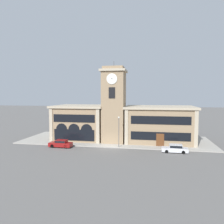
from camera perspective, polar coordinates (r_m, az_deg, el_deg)
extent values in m
plane|color=#605E5B|center=(42.39, -0.68, -9.35)|extent=(300.00, 300.00, 0.00)
cube|color=#A39E93|center=(49.24, 0.92, -7.31)|extent=(41.17, 14.31, 0.15)
cube|color=#937A5B|center=(46.12, 0.49, 1.15)|extent=(4.58, 4.58, 14.91)
cube|color=tan|center=(46.31, 0.49, 10.68)|extent=(5.28, 5.28, 0.45)
cube|color=#937A5B|center=(46.37, 0.49, 11.33)|extent=(4.22, 4.22, 0.60)
cylinder|color=#4C4C51|center=(46.49, 0.49, 12.43)|extent=(0.10, 0.10, 1.20)
cylinder|color=silver|center=(43.85, -0.04, 8.67)|extent=(2.15, 0.10, 2.15)
cylinder|color=black|center=(43.78, -0.05, 8.68)|extent=(0.17, 0.04, 0.17)
cylinder|color=silver|center=(46.61, -2.38, 8.42)|extent=(0.10, 2.15, 2.15)
cylinder|color=black|center=(46.62, -2.46, 8.42)|extent=(0.04, 0.17, 0.17)
cube|color=black|center=(43.75, -0.04, 5.04)|extent=(1.28, 0.10, 2.20)
cube|color=#937A5B|center=(50.89, -8.03, -2.88)|extent=(10.97, 9.65, 7.31)
cube|color=tan|center=(50.54, -8.08, 1.49)|extent=(11.67, 10.35, 0.45)
cube|color=tan|center=(48.33, -15.67, -3.39)|extent=(0.70, 0.16, 7.31)
cube|color=tan|center=(44.82, -3.75, -3.84)|extent=(0.70, 0.16, 7.31)
cube|color=black|center=(46.14, -9.95, -1.65)|extent=(8.99, 0.10, 1.61)
cube|color=black|center=(46.64, -9.89, -5.94)|extent=(8.77, 0.10, 2.34)
cylinder|color=black|center=(47.45, -13.04, -4.38)|extent=(2.41, 0.06, 2.41)
cylinder|color=black|center=(46.44, -9.92, -4.52)|extent=(2.41, 0.06, 2.41)
cylinder|color=black|center=(45.57, -6.67, -4.66)|extent=(2.41, 0.06, 2.41)
cube|color=#937A5B|center=(48.37, 12.29, -3.36)|extent=(14.00, 9.65, 7.25)
cube|color=tan|center=(48.00, 12.37, 1.20)|extent=(14.70, 10.35, 0.45)
cube|color=tan|center=(43.78, 3.76, -4.08)|extent=(0.70, 0.16, 7.25)
cube|color=tan|center=(44.30, 21.16, -4.27)|extent=(0.70, 0.16, 7.25)
cube|color=black|center=(43.35, 12.54, -2.13)|extent=(11.48, 0.10, 1.60)
cube|color=#5B3319|center=(43.95, 12.46, -7.21)|extent=(1.50, 0.12, 2.61)
cube|color=black|center=(43.81, 12.47, -6.21)|extent=(11.48, 0.10, 1.63)
cube|color=maroon|center=(43.90, -13.29, -8.23)|extent=(4.47, 1.82, 0.75)
cube|color=maroon|center=(43.69, -13.10, -7.45)|extent=(2.16, 1.59, 0.51)
cube|color=black|center=(43.69, -13.10, -7.45)|extent=(2.08, 1.62, 0.38)
cylinder|color=black|center=(43.89, -15.34, -8.57)|extent=(0.69, 0.24, 0.69)
cylinder|color=black|center=(45.18, -14.48, -8.18)|extent=(0.69, 0.24, 0.69)
cylinder|color=black|center=(42.73, -12.03, -8.86)|extent=(0.69, 0.24, 0.69)
cylinder|color=black|center=(44.06, -11.24, -8.45)|extent=(0.69, 0.24, 0.69)
cube|color=silver|center=(40.57, 16.04, -9.42)|extent=(4.54, 1.87, 0.68)
cube|color=silver|center=(40.44, 16.32, -8.55)|extent=(2.20, 1.63, 0.58)
cube|color=black|center=(40.44, 16.32, -8.55)|extent=(2.11, 1.67, 0.44)
cylinder|color=black|center=(39.80, 14.09, -9.96)|extent=(0.61, 0.24, 0.60)
cylinder|color=black|center=(41.28, 14.00, -9.43)|extent=(0.61, 0.24, 0.60)
cylinder|color=black|center=(40.01, 18.14, -9.97)|extent=(0.61, 0.24, 0.60)
cylinder|color=black|center=(41.49, 17.91, -9.45)|extent=(0.61, 0.24, 0.60)
cylinder|color=#4C4C51|center=(42.00, 1.80, -5.42)|extent=(0.12, 0.12, 5.52)
sphere|color=silver|center=(41.60, 1.81, -1.43)|extent=(0.36, 0.36, 0.36)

